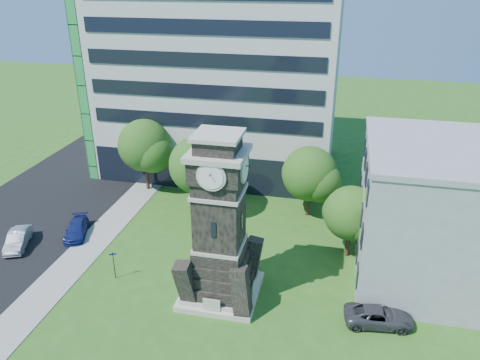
% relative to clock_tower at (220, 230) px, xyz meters
% --- Properties ---
extents(ground, '(160.00, 160.00, 0.00)m').
position_rel_clock_tower_xyz_m(ground, '(-3.00, -2.00, -5.28)').
color(ground, '#2B5F1B').
rests_on(ground, ground).
extents(sidewalk, '(3.00, 70.00, 0.06)m').
position_rel_clock_tower_xyz_m(sidewalk, '(-12.50, 3.00, -5.25)').
color(sidewalk, gray).
rests_on(sidewalk, ground).
extents(clock_tower, '(5.40, 5.40, 12.22)m').
position_rel_clock_tower_xyz_m(clock_tower, '(0.00, 0.00, 0.00)').
color(clock_tower, '#B9B1A2').
rests_on(clock_tower, ground).
extents(office_tall, '(26.20, 15.11, 28.60)m').
position_rel_clock_tower_xyz_m(office_tall, '(-6.20, 23.84, 8.94)').
color(office_tall, beige).
rests_on(office_tall, ground).
extents(office_low, '(15.20, 12.20, 10.40)m').
position_rel_clock_tower_xyz_m(office_low, '(16.97, 6.00, -0.07)').
color(office_low, '#A2A4A8').
rests_on(office_low, ground).
extents(car_street_mid, '(2.80, 4.33, 1.35)m').
position_rel_clock_tower_xyz_m(car_street_mid, '(-18.34, 2.32, -4.61)').
color(car_street_mid, '#9C9DA3').
rests_on(car_street_mid, ground).
extents(car_street_north, '(2.98, 4.49, 1.21)m').
position_rel_clock_tower_xyz_m(car_street_north, '(-14.48, 5.05, -4.68)').
color(car_street_north, navy).
rests_on(car_street_north, ground).
extents(car_east_lot, '(4.73, 2.62, 1.25)m').
position_rel_clock_tower_xyz_m(car_east_lot, '(10.98, -0.81, -4.65)').
color(car_east_lot, '#414145').
rests_on(car_east_lot, ground).
extents(park_bench, '(1.59, 0.43, 0.82)m').
position_rel_clock_tower_xyz_m(park_bench, '(0.05, -0.82, -4.84)').
color(park_bench, black).
rests_on(park_bench, ground).
extents(street_sign, '(0.55, 0.06, 2.29)m').
position_rel_clock_tower_xyz_m(street_sign, '(-8.29, -0.02, -3.84)').
color(street_sign, black).
rests_on(street_sign, ground).
extents(tree_nw, '(5.95, 5.41, 7.67)m').
position_rel_clock_tower_xyz_m(tree_nw, '(-12.03, 15.33, -0.52)').
color(tree_nw, '#332114').
rests_on(tree_nw, ground).
extents(tree_nc, '(5.94, 5.40, 7.71)m').
position_rel_clock_tower_xyz_m(tree_nc, '(-5.02, 11.36, -0.47)').
color(tree_nc, '#332114').
rests_on(tree_nc, ground).
extents(tree_ne, '(5.62, 5.11, 6.83)m').
position_rel_clock_tower_xyz_m(tree_ne, '(5.07, 13.33, -1.18)').
color(tree_ne, '#332114').
rests_on(tree_ne, ground).
extents(tree_east, '(4.79, 4.35, 6.12)m').
position_rel_clock_tower_xyz_m(tree_east, '(8.87, 7.03, -1.49)').
color(tree_east, '#332114').
rests_on(tree_east, ground).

